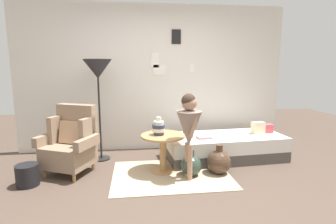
# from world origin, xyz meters

# --- Properties ---
(ground_plane) EXTENTS (12.00, 12.00, 0.00)m
(ground_plane) POSITION_xyz_m (0.00, 0.00, 0.00)
(ground_plane) COLOR #4C3D33
(gallery_wall) EXTENTS (4.80, 0.12, 2.60)m
(gallery_wall) POSITION_xyz_m (0.00, 1.95, 1.30)
(gallery_wall) COLOR silver
(gallery_wall) RESTS_ON ground
(rug) EXTENTS (1.64, 1.19, 0.01)m
(rug) POSITION_xyz_m (0.15, 0.62, 0.01)
(rug) COLOR tan
(rug) RESTS_ON ground
(armchair) EXTENTS (0.89, 0.80, 0.97)m
(armchair) POSITION_xyz_m (-1.26, 0.93, 0.44)
(armchair) COLOR tan
(armchair) RESTS_ON ground
(daybed) EXTENTS (1.95, 0.93, 0.40)m
(daybed) POSITION_xyz_m (1.13, 1.18, 0.20)
(daybed) COLOR #4C4742
(daybed) RESTS_ON ground
(pillow_head) EXTENTS (0.17, 0.12, 0.15)m
(pillow_head) POSITION_xyz_m (1.90, 1.26, 0.47)
(pillow_head) COLOR #D64C56
(pillow_head) RESTS_ON daybed
(pillow_mid) EXTENTS (0.22, 0.15, 0.19)m
(pillow_mid) POSITION_xyz_m (1.72, 1.24, 0.50)
(pillow_mid) COLOR beige
(pillow_mid) RESTS_ON daybed
(side_table) EXTENTS (0.63, 0.63, 0.55)m
(side_table) POSITION_xyz_m (0.05, 0.77, 0.40)
(side_table) COLOR tan
(side_table) RESTS_ON ground
(vase_striped) EXTENTS (0.18, 0.18, 0.26)m
(vase_striped) POSITION_xyz_m (-0.01, 0.78, 0.66)
(vase_striped) COLOR #2D384C
(vase_striped) RESTS_ON side_table
(floor_lamp) EXTENTS (0.45, 0.45, 1.63)m
(floor_lamp) POSITION_xyz_m (-0.90, 1.42, 1.43)
(floor_lamp) COLOR black
(floor_lamp) RESTS_ON ground
(person_child) EXTENTS (0.34, 0.34, 1.17)m
(person_child) POSITION_xyz_m (0.37, 0.46, 0.75)
(person_child) COLOR #A37A60
(person_child) RESTS_ON ground
(book_on_daybed) EXTENTS (0.24, 0.19, 0.03)m
(book_on_daybed) POSITION_xyz_m (0.73, 1.04, 0.42)
(book_on_daybed) COLOR #C87A83
(book_on_daybed) RESTS_ON daybed
(demijohn_near) EXTENTS (0.30, 0.30, 0.38)m
(demijohn_near) POSITION_xyz_m (0.42, 0.57, 0.15)
(demijohn_near) COLOR #2D3D33
(demijohn_near) RESTS_ON ground
(demijohn_far) EXTENTS (0.34, 0.34, 0.43)m
(demijohn_far) POSITION_xyz_m (0.84, 0.59, 0.17)
(demijohn_far) COLOR #473323
(demijohn_far) RESTS_ON ground
(magazine_basket) EXTENTS (0.28, 0.28, 0.28)m
(magazine_basket) POSITION_xyz_m (-1.72, 0.52, 0.14)
(magazine_basket) COLOR black
(magazine_basket) RESTS_ON ground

